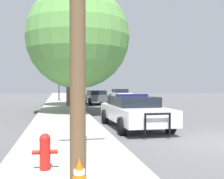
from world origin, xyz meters
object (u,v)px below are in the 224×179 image
at_px(tree_sidewalk_near, 78,37).
at_px(car_background_midblock, 96,97).
at_px(traffic_light, 71,71).
at_px(police_car, 134,111).
at_px(car_background_oncoming, 120,94).
at_px(tree_sidewalk_mid, 69,48).
at_px(fire_hydrant, 45,150).
at_px(traffic_cone, 79,173).

bearing_deg(tree_sidewalk_near, car_background_midblock, 75.61).
bearing_deg(tree_sidewalk_near, traffic_light, 89.15).
height_order(police_car, car_background_oncoming, police_car).
bearing_deg(car_background_oncoming, tree_sidewalk_mid, 55.50).
xyz_separation_m(police_car, tree_sidewalk_mid, (-2.27, 11.86, 4.13)).
bearing_deg(fire_hydrant, tree_sidewalk_mid, 86.32).
bearing_deg(traffic_light, tree_sidewalk_mid, -93.87).
height_order(fire_hydrant, tree_sidewalk_near, tree_sidewalk_near).
height_order(police_car, traffic_light, traffic_light).
distance_m(car_background_midblock, tree_sidewalk_mid, 5.78).
height_order(police_car, tree_sidewalk_near, tree_sidewalk_near).
bearing_deg(car_background_oncoming, fire_hydrant, 71.23).
relative_size(fire_hydrant, car_background_oncoming, 0.16).
distance_m(fire_hydrant, car_background_oncoming, 30.13).
bearing_deg(tree_sidewalk_near, car_background_oncoming, 69.46).
xyz_separation_m(fire_hydrant, tree_sidewalk_mid, (1.14, 17.66, 4.35)).
relative_size(car_background_oncoming, car_background_midblock, 1.13).
distance_m(police_car, tree_sidewalk_near, 7.26).
relative_size(car_background_oncoming, tree_sidewalk_near, 0.60).
bearing_deg(tree_sidewalk_mid, police_car, -79.18).
xyz_separation_m(traffic_light, tree_sidewalk_mid, (-0.53, -7.81, 1.47)).
height_order(car_background_midblock, tree_sidewalk_mid, tree_sidewalk_mid).
bearing_deg(traffic_cone, traffic_light, 87.68).
distance_m(traffic_light, traffic_cone, 26.82).
bearing_deg(traffic_cone, tree_sidewalk_near, 86.07).
height_order(police_car, traffic_cone, police_car).
xyz_separation_m(fire_hydrant, traffic_light, (1.67, 25.47, 2.88)).
distance_m(police_car, tree_sidewalk_mid, 12.77).
height_order(traffic_light, car_background_oncoming, traffic_light).
height_order(car_background_oncoming, car_background_midblock, car_background_oncoming).
bearing_deg(car_background_midblock, tree_sidewalk_mid, -136.41).
bearing_deg(tree_sidewalk_mid, traffic_cone, -91.67).
distance_m(traffic_light, car_background_midblock, 5.88).
height_order(car_background_oncoming, tree_sidewalk_near, tree_sidewalk_near).
relative_size(car_background_midblock, traffic_cone, 8.20).
bearing_deg(traffic_light, car_background_oncoming, 29.36).
relative_size(traffic_light, car_background_midblock, 1.13).
xyz_separation_m(traffic_light, tree_sidewalk_near, (-0.21, -13.94, 1.34)).
xyz_separation_m(car_background_midblock, tree_sidewalk_near, (-2.35, -9.16, 4.01)).
relative_size(traffic_light, tree_sidewalk_near, 0.60).
bearing_deg(car_background_oncoming, car_background_midblock, 59.92).
bearing_deg(tree_sidewalk_near, police_car, -71.25).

